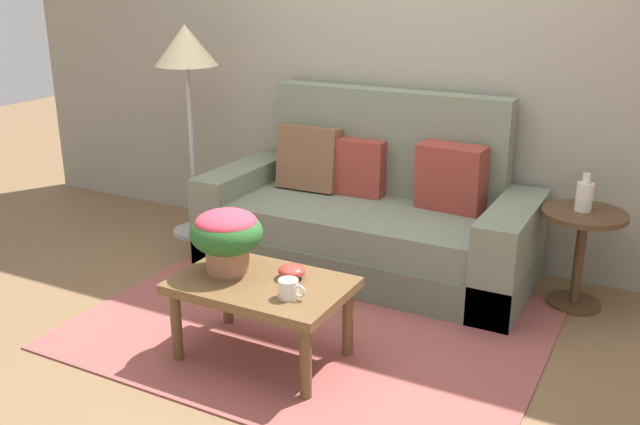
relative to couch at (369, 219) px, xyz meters
name	(u,v)px	position (x,y,z in m)	size (l,w,h in m)	color
ground_plane	(313,326)	(0.07, -0.87, -0.33)	(14.00, 14.00, 0.00)	brown
wall_back	(413,24)	(0.07, 0.46, 1.17)	(6.40, 0.12, 2.99)	gray
area_rug	(314,324)	(0.07, -0.87, -0.32)	(2.38, 1.83, 0.01)	#994C47
couch	(369,219)	(0.00, 0.00, 0.00)	(2.06, 0.87, 1.10)	#626B59
coffee_table	(262,292)	(0.01, -1.28, 0.03)	(0.83, 0.54, 0.41)	brown
side_table	(581,241)	(1.27, 0.05, 0.06)	(0.46, 0.46, 0.56)	#4C331E
floor_lamp	(186,60)	(-1.36, -0.02, 0.92)	(0.42, 0.42, 1.48)	#B2B2B7
potted_plant	(226,234)	(-0.20, -1.25, 0.28)	(0.35, 0.35, 0.31)	#A36B4C
coffee_mug	(289,289)	(0.22, -1.37, 0.13)	(0.13, 0.09, 0.09)	white
snack_bowl	(292,271)	(0.12, -1.18, 0.12)	(0.13, 0.13, 0.07)	#B2382D
table_vase	(584,196)	(1.25, 0.06, 0.32)	(0.09, 0.09, 0.21)	silver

